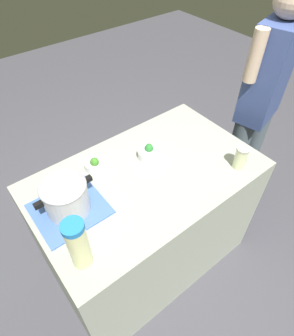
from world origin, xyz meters
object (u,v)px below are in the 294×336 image
object	(u,v)px
mason_jar	(241,158)
person_cook	(259,103)
broccoli_bowl_center	(148,152)
lemonade_pitcher	(78,244)
broccoli_bowl_front	(94,164)
cooking_pot	(66,197)

from	to	relation	value
mason_jar	person_cook	size ratio (longest dim) A/B	0.08
mason_jar	broccoli_bowl_center	distance (m)	0.51
lemonade_pitcher	broccoli_bowl_front	xyz separation A→B (m)	(0.32, 0.44, -0.11)
cooking_pot	lemonade_pitcher	bearing A→B (deg)	-105.99
broccoli_bowl_front	broccoli_bowl_center	xyz separation A→B (m)	(0.29, -0.11, 0.01)
lemonade_pitcher	person_cook	xyz separation A→B (m)	(1.52, 0.25, -0.10)
lemonade_pitcher	broccoli_bowl_front	distance (m)	0.56
mason_jar	lemonade_pitcher	bearing A→B (deg)	177.66
mason_jar	person_cook	xyz separation A→B (m)	(0.56, 0.29, -0.03)
cooking_pot	person_cook	distance (m)	1.44
cooking_pot	mason_jar	distance (m)	0.93
cooking_pot	broccoli_bowl_center	xyz separation A→B (m)	(0.53, 0.06, -0.06)
mason_jar	broccoli_bowl_center	size ratio (longest dim) A/B	1.20
cooking_pot	mason_jar	bearing A→B (deg)	-19.71
cooking_pot	lemonade_pitcher	xyz separation A→B (m)	(-0.08, -0.27, 0.04)
person_cook	broccoli_bowl_front	bearing A→B (deg)	170.82
broccoli_bowl_front	broccoli_bowl_center	bearing A→B (deg)	-21.23
mason_jar	broccoli_bowl_front	world-z (taller)	mason_jar
person_cook	lemonade_pitcher	bearing A→B (deg)	-170.67
lemonade_pitcher	broccoli_bowl_center	world-z (taller)	lemonade_pitcher
broccoli_bowl_front	person_cook	distance (m)	1.21
cooking_pot	broccoli_bowl_front	size ratio (longest dim) A/B	2.66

